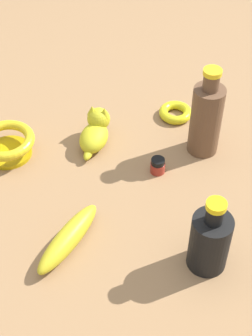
# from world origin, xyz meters

# --- Properties ---
(ground) EXTENTS (2.00, 2.00, 0.00)m
(ground) POSITION_xyz_m (0.00, 0.00, 0.00)
(ground) COLOR #936D47
(cat_figurine) EXTENTS (0.12, 0.11, 0.08)m
(cat_figurine) POSITION_xyz_m (-0.17, -0.02, 0.04)
(cat_figurine) COLOR gold
(cat_figurine) RESTS_ON ground
(nail_polish_jar) EXTENTS (0.03, 0.03, 0.04)m
(nail_polish_jar) POSITION_xyz_m (-0.04, 0.09, 0.02)
(nail_polish_jar) COLOR maroon
(nail_polish_jar) RESTS_ON ground
(banana) EXTENTS (0.16, 0.17, 0.04)m
(banana) POSITION_xyz_m (0.11, -0.15, 0.02)
(banana) COLOR gold
(banana) RESTS_ON ground
(bangle) EXTENTS (0.08, 0.08, 0.02)m
(bangle) POSITION_xyz_m (-0.21, 0.19, 0.01)
(bangle) COLOR gold
(bangle) RESTS_ON ground
(bottle_tall) EXTENTS (0.07, 0.07, 0.22)m
(bottle_tall) POSITION_xyz_m (-0.08, 0.21, 0.09)
(bottle_tall) COLOR brown
(bottle_tall) RESTS_ON ground
(bottle_short) EXTENTS (0.08, 0.08, 0.17)m
(bottle_short) POSITION_xyz_m (0.22, 0.09, 0.07)
(bottle_short) COLOR black
(bottle_short) RESTS_ON ground
(bowl) EXTENTS (0.13, 0.13, 0.05)m
(bowl) POSITION_xyz_m (-0.19, -0.23, 0.03)
(bowl) COLOR #B5960B
(bowl) RESTS_ON ground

